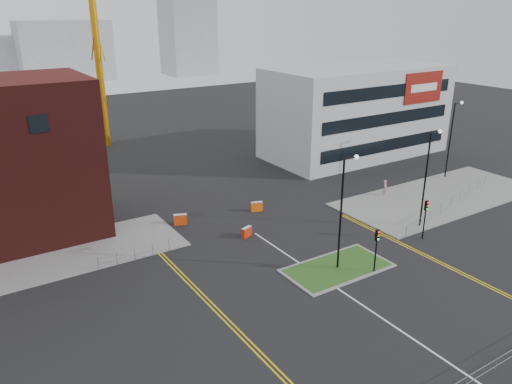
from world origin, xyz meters
The scene contains 25 objects.
ground centered at (0.00, 0.00, 0.00)m, with size 200.00×200.00×0.00m, color black.
pavement_left centered at (-20.00, 22.00, 0.06)m, with size 28.00×8.00×0.12m, color slate.
pavement_right centered at (22.00, 14.00, 0.06)m, with size 24.00×10.00×0.12m, color slate.
island_kerb centered at (2.00, 8.00, 0.04)m, with size 8.60×4.60×0.08m, color slate.
grass_island centered at (2.00, 8.00, 0.06)m, with size 8.00×4.00×0.12m, color #234918.
office_block centered at (26.01, 31.97, 6.00)m, with size 25.00×12.20×12.00m.
streetlamp_island centered at (2.22, 8.00, 5.41)m, with size 1.46×0.36×9.18m.
streetlamp_right_near centered at (14.22, 10.00, 5.41)m, with size 1.46×0.36×9.18m.
streetlamp_right_far centered at (28.22, 18.00, 5.41)m, with size 1.46×0.36×9.18m.
traffic_light_island centered at (4.00, 5.98, 2.57)m, with size 0.28×0.33×3.65m.
traffic_light_right centered at (12.00, 7.98, 2.57)m, with size 0.28×0.33×3.65m.
railing_front centered at (0.00, -6.00, 0.78)m, with size 24.05×0.05×1.10m.
railing_left centered at (-11.00, 18.00, 0.74)m, with size 6.05×0.05×1.10m.
railing_right centered at (20.50, 11.50, 0.78)m, with size 19.05×5.05×1.10m.
centre_line centered at (0.00, 2.00, 0.01)m, with size 0.15×30.00×0.01m, color silver.
yellow_left_a centered at (-9.00, 10.00, 0.01)m, with size 0.12×24.00×0.01m, color gold.
yellow_left_b centered at (-8.70, 10.00, 0.01)m, with size 0.12×24.00×0.01m, color gold.
yellow_right_a centered at (9.50, 6.00, 0.01)m, with size 0.12×20.00×0.01m, color gold.
yellow_right_b centered at (9.80, 6.00, 0.01)m, with size 0.12×20.00×0.01m, color gold.
skyline_b centered at (10.00, 130.00, 8.00)m, with size 24.00×12.00×16.00m, color gray.
skyline_c centered at (45.00, 125.00, 14.00)m, with size 14.00×12.00×28.00m, color gray.
pedestrian centered at (17.19, 17.53, 0.90)m, with size 0.65×0.43×1.80m, color #CD8598.
barrier_left centered at (-4.91, 22.52, 0.56)m, with size 1.29×0.83×1.03m.
barrier_mid centered at (3.00, 21.40, 0.53)m, with size 1.23×0.71×0.98m.
barrier_right centered at (-1.00, 16.85, 0.49)m, with size 1.13×0.71×0.91m.
Camera 1 is at (-22.27, -17.93, 19.48)m, focal length 35.00 mm.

